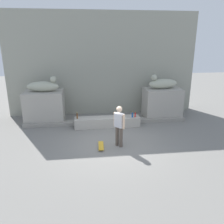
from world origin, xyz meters
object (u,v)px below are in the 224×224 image
Objects in this scene: skateboard at (101,146)px; statue_reclining_right at (163,83)px; statue_reclining_left at (43,86)px; skater at (119,125)px; bottle_blue at (132,115)px; bottle_red at (135,115)px; bottle_brown at (77,116)px.

statue_reclining_right is at bearing -43.44° from skateboard.
statue_reclining_left is at bearing -7.76° from statue_reclining_right.
statue_reclining_right is (6.22, -0.00, 0.00)m from statue_reclining_left.
statue_reclining_right is 0.99× the size of skater.
bottle_blue is at bearing -13.22° from statue_reclining_left.
bottle_brown is at bearing 177.62° from bottle_red.
skateboard is at bearing -66.44° from bottle_brown.
bottle_blue is at bearing 27.38° from statue_reclining_right.
statue_reclining_right is at bearing 14.53° from bottle_brown.
bottle_brown is at bearing 176.78° from bottle_blue.
statue_reclining_left reaches higher than bottle_blue.
statue_reclining_left is 4.70m from bottle_blue.
statue_reclining_left is at bearing 163.76° from bottle_red.
statue_reclining_left is 2.40m from bottle_brown.
bottle_red reaches higher than skateboard.
skater is (3.36, -3.38, -0.96)m from statue_reclining_left.
statue_reclining_right is 2.53m from bottle_red.
statue_reclining_right reaches higher than skater.
bottle_red is at bearing 28.93° from statue_reclining_right.
statue_reclining_right is 6.10× the size of bottle_red.
bottle_brown is 2.82m from bottle_red.
skateboard is at bearing 35.80° from statue_reclining_right.
skater is at bearing 41.99° from statue_reclining_right.
skateboard is 2.53× the size of bottle_brown.
bottle_blue is (-1.89, -1.33, -1.28)m from statue_reclining_right.
bottle_red is (2.82, -0.12, -0.02)m from bottle_brown.
bottle_blue reaches higher than skateboard.
statue_reclining_right is 5.81× the size of bottle_blue.
bottle_blue is (0.97, 2.04, -0.32)m from skater.
bottle_brown reaches higher than bottle_blue.
skater is at bearing -52.21° from bottle_brown.
skateboard is 2.97× the size of bottle_red.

